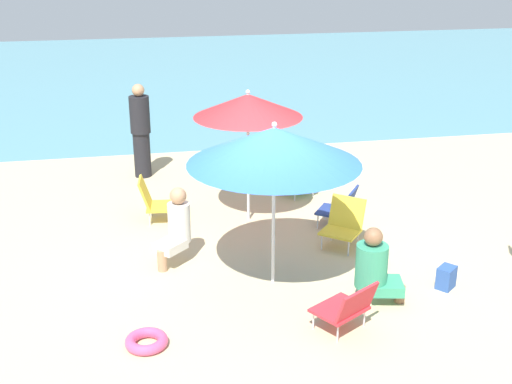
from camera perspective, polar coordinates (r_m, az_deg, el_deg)
name	(u,v)px	position (r m, az deg, el deg)	size (l,w,h in m)	color
ground_plane	(272,267)	(8.42, 1.39, -6.43)	(40.00, 40.00, 0.00)	#CCB789
sea_water	(180,73)	(20.79, -6.48, 10.03)	(40.00, 16.00, 0.01)	#5693A3
umbrella_blue	(274,146)	(7.44, 1.56, 3.96)	(1.98, 1.98, 1.97)	silver
umbrella_red	(248,106)	(9.26, -0.69, 7.37)	(1.52, 1.52, 1.92)	silver
beach_chair_a	(303,175)	(10.69, 4.05, 1.46)	(0.68, 0.63, 0.65)	#33934C
beach_chair_b	(347,307)	(7.05, 7.77, -9.66)	(0.72, 0.71, 0.57)	red
beach_chair_c	(341,207)	(9.49, 7.23, -1.25)	(0.67, 0.65, 0.60)	navy
beach_chair_d	(344,222)	(8.94, 7.48, -2.58)	(0.68, 0.69, 0.65)	gold
beach_chair_e	(154,200)	(9.75, -8.68, -0.68)	(0.59, 0.50, 0.65)	gold
person_a	(375,267)	(7.59, 10.11, -6.34)	(0.57, 0.43, 0.91)	#389970
person_b	(141,131)	(11.51, -9.80, 5.14)	(0.34, 0.34, 1.61)	black
person_c	(176,225)	(8.39, -6.80, -2.83)	(0.50, 0.49, 0.99)	silver
swim_ring	(146,341)	(6.99, -9.32, -12.44)	(0.44, 0.44, 0.11)	#E54C7F
beach_bag	(446,277)	(8.20, 15.91, -7.02)	(0.22, 0.17, 0.27)	#2D519E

